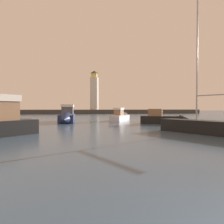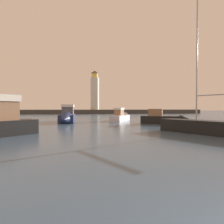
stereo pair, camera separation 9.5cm
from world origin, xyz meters
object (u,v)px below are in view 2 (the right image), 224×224
lighthouse (95,91)px  motorboat_4 (166,119)px  motorboat_2 (67,116)px  motorboat_3 (122,117)px  sailboat_moored (205,126)px

lighthouse → motorboat_4: (6.93, -44.70, -7.34)m
motorboat_2 → motorboat_4: 13.42m
lighthouse → motorboat_3: bearing=-86.1°
lighthouse → motorboat_2: (-5.73, -40.26, -7.16)m
lighthouse → motorboat_4: lighthouse is taller
motorboat_3 → motorboat_2: bearing=-162.3°
lighthouse → sailboat_moored: lighthouse is taller
motorboat_2 → motorboat_3: 8.71m
motorboat_3 → motorboat_4: size_ratio=0.96×
sailboat_moored → motorboat_2: bearing=131.0°
lighthouse → motorboat_3: (2.57, -37.61, -7.37)m
motorboat_3 → lighthouse: bearing=93.9°
motorboat_4 → motorboat_3: bearing=121.6°
motorboat_2 → motorboat_3: size_ratio=1.32×
motorboat_2 → motorboat_3: bearing=17.7°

